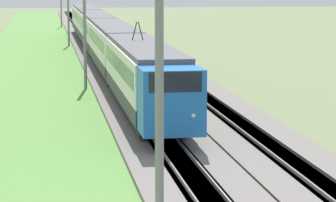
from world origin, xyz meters
name	(u,v)px	position (x,y,z in m)	size (l,w,h in m)	color
ballast_main	(115,77)	(50.00, 0.00, 0.15)	(240.00, 4.40, 0.30)	slate
ballast_adjacent	(173,76)	(50.00, -4.51, 0.15)	(240.00, 4.40, 0.30)	slate
track_main	(115,77)	(50.00, 0.00, 0.16)	(240.00, 1.57, 0.45)	#4C4238
track_adjacent	(173,76)	(50.00, -4.51, 0.16)	(240.00, 1.57, 0.45)	#4C4238
grass_verge	(34,79)	(50.00, 6.21, 0.06)	(240.00, 9.99, 0.12)	#5B8E42
passenger_train	(104,36)	(61.75, 0.00, 2.45)	(79.88, 2.86, 5.21)	blue
catenary_mast_near	(162,105)	(8.10, 2.58, 4.61)	(0.22, 2.56, 8.93)	slate
catenary_mast_mid	(85,24)	(43.74, 2.58, 4.61)	(0.22, 2.56, 8.94)	slate
catenary_mast_far	(69,6)	(79.39, 2.58, 4.66)	(0.22, 2.56, 9.04)	slate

